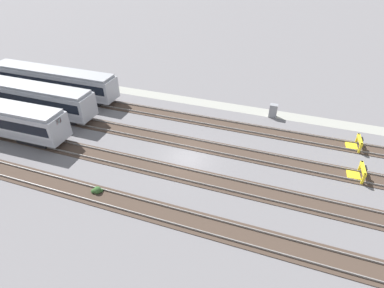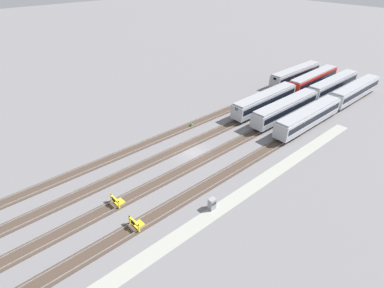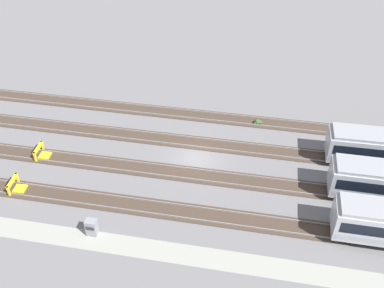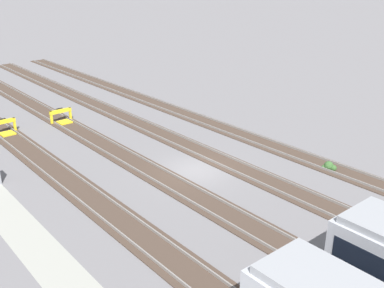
% 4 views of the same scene
% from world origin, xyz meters
% --- Properties ---
extents(ground_plane, '(400.00, 400.00, 0.00)m').
position_xyz_m(ground_plane, '(0.00, 0.00, 0.00)').
color(ground_plane, slate).
extents(service_walkway, '(54.00, 2.00, 0.01)m').
position_xyz_m(service_walkway, '(0.00, -11.73, 0.00)').
color(service_walkway, '#9E9E93').
rests_on(service_walkway, ground).
extents(rail_track_nearest, '(90.00, 2.23, 0.21)m').
position_xyz_m(rail_track_nearest, '(0.00, -7.33, 0.04)').
color(rail_track_nearest, '#47382D').
rests_on(rail_track_nearest, ground).
extents(rail_track_near_inner, '(90.00, 2.24, 0.21)m').
position_xyz_m(rail_track_near_inner, '(0.00, -2.44, 0.04)').
color(rail_track_near_inner, '#47382D').
rests_on(rail_track_near_inner, ground).
extents(rail_track_middle, '(90.00, 2.24, 0.21)m').
position_xyz_m(rail_track_middle, '(0.00, 2.44, 0.04)').
color(rail_track_middle, '#47382D').
rests_on(rail_track_middle, ground).
extents(rail_track_far_inner, '(90.00, 2.23, 0.21)m').
position_xyz_m(rail_track_far_inner, '(0.00, 7.33, 0.04)').
color(rail_track_far_inner, '#47382D').
rests_on(rail_track_far_inner, ground).
extents(subway_car_front_row_leftmost, '(18.05, 3.16, 3.70)m').
position_xyz_m(subway_car_front_row_leftmost, '(21.59, 2.44, 2.04)').
color(subway_car_front_row_leftmost, '#ADAFB7').
rests_on(subway_car_front_row_leftmost, ground).
extents(subway_car_front_row_left_inner, '(18.00, 2.85, 3.70)m').
position_xyz_m(subway_car_front_row_left_inner, '(40.61, 7.34, 2.04)').
color(subway_car_front_row_left_inner, '#ADAFB7').
rests_on(subway_car_front_row_left_inner, ground).
extents(subway_car_front_row_centre, '(18.07, 3.29, 3.70)m').
position_xyz_m(subway_car_front_row_centre, '(40.52, 2.47, 2.04)').
color(subway_car_front_row_centre, red).
rests_on(subway_car_front_row_centre, ground).
extents(subway_car_front_row_right_inner, '(18.01, 2.88, 3.70)m').
position_xyz_m(subway_car_front_row_right_inner, '(21.59, -2.47, 2.04)').
color(subway_car_front_row_right_inner, '#ADAFB7').
rests_on(subway_car_front_row_right_inner, ground).
extents(subway_car_front_row_rightmost, '(18.01, 2.92, 3.70)m').
position_xyz_m(subway_car_front_row_rightmost, '(40.76, -7.36, 2.04)').
color(subway_car_front_row_rightmost, '#ADAFB7').
rests_on(subway_car_front_row_rightmost, ground).
extents(subway_car_back_row_leftmost, '(18.01, 2.87, 3.70)m').
position_xyz_m(subway_car_back_row_leftmost, '(21.59, -7.36, 2.04)').
color(subway_car_back_row_leftmost, '#ADAFB7').
rests_on(subway_car_back_row_leftmost, ground).
extents(subway_car_back_row_centre, '(18.01, 2.87, 3.70)m').
position_xyz_m(subway_car_back_row_centre, '(40.55, -2.42, 2.04)').
color(subway_car_back_row_centre, '#ADAFB7').
rests_on(subway_car_back_row_centre, ground).
extents(bumper_stop_nearest_track, '(1.38, 2.01, 1.22)m').
position_xyz_m(bumper_stop_nearest_track, '(-15.48, -7.32, 0.51)').
color(bumper_stop_nearest_track, yellow).
rests_on(bumper_stop_nearest_track, ground).
extents(bumper_stop_near_inner_track, '(1.37, 2.01, 1.22)m').
position_xyz_m(bumper_stop_near_inner_track, '(-15.27, -2.43, 0.51)').
color(bumper_stop_near_inner_track, yellow).
rests_on(bumper_stop_near_inner_track, ground).
extents(electrical_cabinet, '(0.90, 0.73, 1.60)m').
position_xyz_m(electrical_cabinet, '(-6.74, -11.04, 0.80)').
color(electrical_cabinet, gray).
rests_on(electrical_cabinet, ground).
extents(weed_clump, '(0.92, 0.70, 0.64)m').
position_xyz_m(weed_clump, '(5.68, 6.98, 0.24)').
color(weed_clump, '#38602D').
rests_on(weed_clump, ground).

